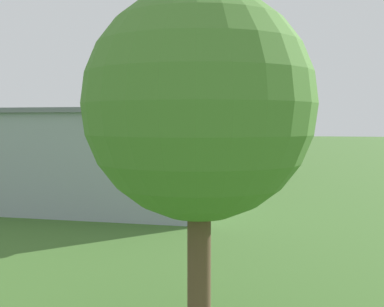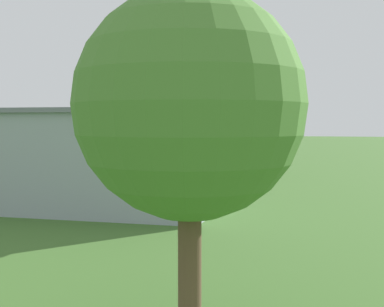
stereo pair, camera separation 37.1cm
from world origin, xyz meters
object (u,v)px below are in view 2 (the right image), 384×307
at_px(biplane, 237,139).
at_px(tree_by_windsock, 190,106).
at_px(person_at_fence_line, 62,175).
at_px(hangar, 62,158).
at_px(windsock, 210,128).
at_px(person_crossing_taxiway, 110,175).
at_px(person_by_parked_cars, 255,184).
at_px(car_white, 3,176).

xyz_separation_m(biplane, tree_by_windsock, (-10.04, 50.74, 2.57)).
relative_size(person_at_fence_line, tree_by_windsock, 0.17).
bearing_deg(biplane, tree_by_windsock, 101.19).
height_order(hangar, windsock, hangar).
distance_m(hangar, person_crossing_taxiway, 17.08).
xyz_separation_m(person_at_fence_line, tree_by_windsock, (-27.44, 38.74, 6.36)).
xyz_separation_m(hangar, person_crossing_taxiway, (3.74, -16.39, -3.03)).
bearing_deg(person_crossing_taxiway, biplane, -139.65).
bearing_deg(person_by_parked_cars, person_crossing_taxiway, -12.29).
height_order(biplane, person_at_fence_line, biplane).
distance_m(hangar, person_at_fence_line, 17.53).
distance_m(car_white, person_at_fence_line, 6.27).
distance_m(biplane, person_crossing_taxiway, 16.50).
distance_m(person_crossing_taxiway, person_at_fence_line, 5.41).
xyz_separation_m(tree_by_windsock, windsock, (19.71, -72.57, -1.45)).
bearing_deg(person_at_fence_line, hangar, 121.06).
height_order(person_by_parked_cars, windsock, windsock).
height_order(biplane, person_by_parked_cars, biplane).
relative_size(hangar, person_crossing_taxiway, 15.38).
relative_size(biplane, car_white, 2.13).
relative_size(biplane, tree_by_windsock, 0.85).
distance_m(person_by_parked_cars, windsock, 39.14).
relative_size(person_crossing_taxiway, windsock, 0.26).
xyz_separation_m(biplane, person_at_fence_line, (17.40, 12.00, -3.79)).
bearing_deg(hangar, person_crossing_taxiway, -77.15).
xyz_separation_m(biplane, car_white, (22.80, 15.18, -3.83)).
distance_m(person_by_parked_cars, tree_by_windsock, 37.49).
relative_size(hangar, biplane, 2.98).
distance_m(hangar, car_white, 18.67).
xyz_separation_m(car_white, windsock, (-13.13, -37.02, 4.95)).
distance_m(biplane, windsock, 23.91).
bearing_deg(windsock, hangar, 91.38).
height_order(hangar, car_white, hangar).
height_order(car_white, tree_by_windsock, tree_by_windsock).
distance_m(person_at_fence_line, tree_by_windsock, 47.90).
height_order(person_at_fence_line, windsock, windsock).
bearing_deg(biplane, car_white, 33.66).
xyz_separation_m(car_white, person_at_fence_line, (-5.39, -3.19, 0.04)).
xyz_separation_m(biplane, person_by_parked_cars, (-4.96, 14.14, -3.80)).
bearing_deg(windsock, tree_by_windsock, 105.19).
distance_m(hangar, biplane, 28.11).
relative_size(person_by_parked_cars, person_at_fence_line, 0.99).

